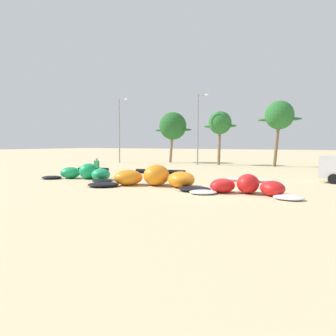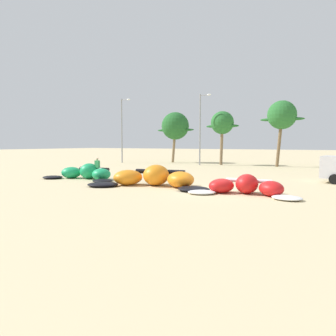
{
  "view_description": "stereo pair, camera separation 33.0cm",
  "coord_description": "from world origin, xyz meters",
  "px_view_note": "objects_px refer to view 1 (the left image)",
  "views": [
    {
      "loc": [
        6.38,
        -17.68,
        2.7
      ],
      "look_at": [
        -4.46,
        2.0,
        1.0
      ],
      "focal_mm": 34.7,
      "sensor_mm": 36.0,
      "label": 1
    },
    {
      "loc": [
        6.67,
        -17.52,
        2.7
      ],
      "look_at": [
        -4.46,
        2.0,
        1.0
      ],
      "focal_mm": 34.7,
      "sensor_mm": 36.0,
      "label": 2
    }
  ],
  "objects_px": {
    "kite_left": "(154,178)",
    "palm_left": "(220,123)",
    "lamppost_west": "(120,127)",
    "kite_far_left": "(85,173)",
    "palm_left_of_gap": "(279,116)",
    "palm_leftmost": "(173,126)",
    "lamppost_west_center": "(199,126)",
    "person_near_kites": "(97,168)",
    "kite_left_of_center": "(247,187)"
  },
  "relations": [
    {
      "from": "palm_left",
      "to": "person_near_kites",
      "type": "bearing_deg",
      "value": -97.16
    },
    {
      "from": "palm_leftmost",
      "to": "palm_left_of_gap",
      "type": "xyz_separation_m",
      "value": [
        14.75,
        -1.57,
        0.76
      ]
    },
    {
      "from": "palm_left_of_gap",
      "to": "lamppost_west_center",
      "type": "distance_m",
      "value": 9.51
    },
    {
      "from": "palm_leftmost",
      "to": "palm_left_of_gap",
      "type": "height_order",
      "value": "palm_left_of_gap"
    },
    {
      "from": "person_near_kites",
      "to": "palm_leftmost",
      "type": "distance_m",
      "value": 22.88
    },
    {
      "from": "palm_left",
      "to": "lamppost_west",
      "type": "distance_m",
      "value": 14.03
    },
    {
      "from": "person_near_kites",
      "to": "lamppost_west_center",
      "type": "xyz_separation_m",
      "value": [
        0.42,
        18.36,
        4.07
      ]
    },
    {
      "from": "palm_leftmost",
      "to": "person_near_kites",
      "type": "bearing_deg",
      "value": -76.93
    },
    {
      "from": "palm_leftmost",
      "to": "lamppost_west_center",
      "type": "height_order",
      "value": "lamppost_west_center"
    },
    {
      "from": "palm_left_of_gap",
      "to": "lamppost_west_center",
      "type": "bearing_deg",
      "value": -168.07
    },
    {
      "from": "palm_leftmost",
      "to": "lamppost_west",
      "type": "distance_m",
      "value": 7.43
    },
    {
      "from": "kite_left",
      "to": "palm_left_of_gap",
      "type": "bearing_deg",
      "value": 80.47
    },
    {
      "from": "person_near_kites",
      "to": "lamppost_west_center",
      "type": "bearing_deg",
      "value": 88.69
    },
    {
      "from": "person_near_kites",
      "to": "lamppost_west_center",
      "type": "height_order",
      "value": "lamppost_west_center"
    },
    {
      "from": "kite_left",
      "to": "lamppost_west",
      "type": "xyz_separation_m",
      "value": [
        -17.29,
        19.28,
        4.45
      ]
    },
    {
      "from": "kite_left",
      "to": "palm_left_of_gap",
      "type": "height_order",
      "value": "palm_left_of_gap"
    },
    {
      "from": "person_near_kites",
      "to": "palm_left_of_gap",
      "type": "xyz_separation_m",
      "value": [
        9.67,
        20.32,
        5.07
      ]
    },
    {
      "from": "lamppost_west",
      "to": "kite_left_of_center",
      "type": "bearing_deg",
      "value": -40.12
    },
    {
      "from": "palm_left_of_gap",
      "to": "palm_left",
      "type": "bearing_deg",
      "value": -179.03
    },
    {
      "from": "kite_left",
      "to": "palm_left",
      "type": "xyz_separation_m",
      "value": [
        -3.47,
        21.68,
        4.7
      ]
    },
    {
      "from": "kite_far_left",
      "to": "person_near_kites",
      "type": "xyz_separation_m",
      "value": [
        0.62,
        0.57,
        0.37
      ]
    },
    {
      "from": "kite_far_left",
      "to": "lamppost_west",
      "type": "bearing_deg",
      "value": 120.15
    },
    {
      "from": "lamppost_west_center",
      "to": "kite_far_left",
      "type": "bearing_deg",
      "value": -93.14
    },
    {
      "from": "kite_left_of_center",
      "to": "lamppost_west",
      "type": "height_order",
      "value": "lamppost_west"
    },
    {
      "from": "kite_far_left",
      "to": "palm_leftmost",
      "type": "bearing_deg",
      "value": 101.23
    },
    {
      "from": "kite_left",
      "to": "palm_leftmost",
      "type": "distance_m",
      "value": 26.28
    },
    {
      "from": "kite_left",
      "to": "lamppost_west",
      "type": "relative_size",
      "value": 0.91
    },
    {
      "from": "kite_far_left",
      "to": "palm_left",
      "type": "xyz_separation_m",
      "value": [
        3.16,
        20.76,
        4.76
      ]
    },
    {
      "from": "palm_left_of_gap",
      "to": "lamppost_west_center",
      "type": "relative_size",
      "value": 0.87
    },
    {
      "from": "person_near_kites",
      "to": "lamppost_west",
      "type": "height_order",
      "value": "lamppost_west"
    },
    {
      "from": "kite_far_left",
      "to": "person_near_kites",
      "type": "distance_m",
      "value": 0.92
    },
    {
      "from": "lamppost_west",
      "to": "palm_left",
      "type": "bearing_deg",
      "value": 9.89
    },
    {
      "from": "kite_left_of_center",
      "to": "palm_left",
      "type": "height_order",
      "value": "palm_left"
    },
    {
      "from": "kite_left_of_center",
      "to": "person_near_kites",
      "type": "bearing_deg",
      "value": 171.3
    },
    {
      "from": "palm_left_of_gap",
      "to": "kite_left",
      "type": "bearing_deg",
      "value": -99.53
    },
    {
      "from": "kite_far_left",
      "to": "kite_left",
      "type": "xyz_separation_m",
      "value": [
        6.63,
        -0.92,
        0.06
      ]
    },
    {
      "from": "kite_far_left",
      "to": "kite_left_of_center",
      "type": "bearing_deg",
      "value": -5.75
    },
    {
      "from": "kite_left_of_center",
      "to": "palm_left",
      "type": "relative_size",
      "value": 0.9
    },
    {
      "from": "kite_left_of_center",
      "to": "lamppost_west_center",
      "type": "xyz_separation_m",
      "value": [
        -11.59,
        20.2,
        4.48
      ]
    },
    {
      "from": "person_near_kites",
      "to": "palm_left",
      "type": "distance_m",
      "value": 20.82
    },
    {
      "from": "palm_left",
      "to": "lamppost_west_center",
      "type": "bearing_deg",
      "value": -139.12
    },
    {
      "from": "kite_far_left",
      "to": "palm_leftmost",
      "type": "distance_m",
      "value": 23.36
    },
    {
      "from": "kite_left",
      "to": "palm_left_of_gap",
      "type": "relative_size",
      "value": 1.07
    },
    {
      "from": "kite_left_of_center",
      "to": "person_near_kites",
      "type": "xyz_separation_m",
      "value": [
        -12.01,
        1.84,
        0.42
      ]
    },
    {
      "from": "palm_left",
      "to": "kite_left",
      "type": "bearing_deg",
      "value": -80.9
    },
    {
      "from": "person_near_kites",
      "to": "palm_leftmost",
      "type": "bearing_deg",
      "value": 103.07
    },
    {
      "from": "lamppost_west_center",
      "to": "palm_leftmost",
      "type": "bearing_deg",
      "value": 147.34
    },
    {
      "from": "person_near_kites",
      "to": "palm_left_of_gap",
      "type": "height_order",
      "value": "palm_left_of_gap"
    },
    {
      "from": "palm_leftmost",
      "to": "lamppost_west",
      "type": "xyz_separation_m",
      "value": [
        -6.2,
        -4.1,
        -0.17
      ]
    },
    {
      "from": "palm_left_of_gap",
      "to": "palm_leftmost",
      "type": "bearing_deg",
      "value": 173.93
    }
  ]
}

